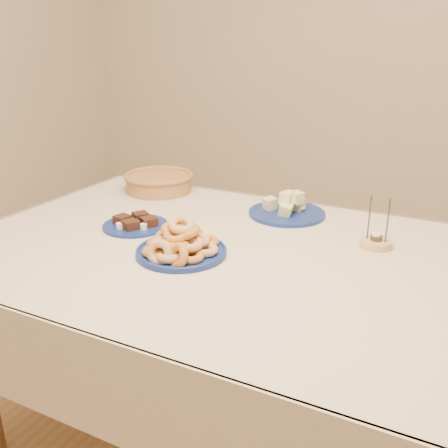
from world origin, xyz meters
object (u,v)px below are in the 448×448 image
at_px(dining_table, 231,281).
at_px(donut_platter, 181,245).
at_px(melon_plate, 288,208).
at_px(wicker_basket, 159,182).
at_px(candle_holder, 376,242).
at_px(brownie_plate, 135,224).

distance_m(dining_table, donut_platter, 0.21).
xyz_separation_m(melon_plate, wicker_basket, (-0.58, 0.04, 0.02)).
height_order(dining_table, donut_platter, donut_platter).
xyz_separation_m(dining_table, melon_plate, (0.04, 0.38, 0.13)).
bearing_deg(candle_holder, brownie_plate, -165.67).
relative_size(brownie_plate, wicker_basket, 0.96).
bearing_deg(candle_holder, wicker_basket, 167.76).
height_order(donut_platter, brownie_plate, donut_platter).
bearing_deg(donut_platter, dining_table, 41.55).
bearing_deg(wicker_basket, dining_table, -37.82).
distance_m(melon_plate, brownie_plate, 0.54).
xyz_separation_m(donut_platter, candle_holder, (0.50, 0.32, -0.02)).
relative_size(melon_plate, brownie_plate, 1.23).
bearing_deg(brownie_plate, candle_holder, 14.33).
relative_size(melon_plate, candle_holder, 2.14).
bearing_deg(candle_holder, donut_platter, -146.98).
height_order(melon_plate, candle_holder, candle_holder).
distance_m(wicker_basket, candle_holder, 0.95).
xyz_separation_m(donut_platter, wicker_basket, (-0.43, 0.52, 0.01)).
bearing_deg(donut_platter, candle_holder, 33.02).
relative_size(dining_table, candle_holder, 10.70).
xyz_separation_m(melon_plate, brownie_plate, (-0.42, -0.35, -0.01)).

